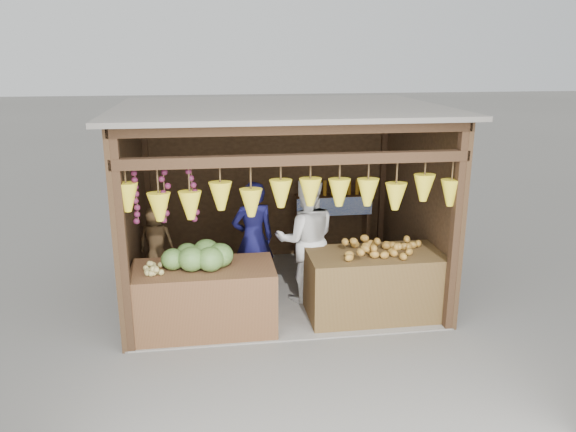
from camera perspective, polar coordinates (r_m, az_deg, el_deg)
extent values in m
plane|color=#514F49|center=(8.24, -0.80, -7.61)|extent=(80.00, 80.00, 0.00)
cube|color=slate|center=(8.23, -0.80, -7.54)|extent=(4.00, 3.00, 0.02)
cube|color=black|center=(9.25, -2.04, 3.56)|extent=(4.00, 0.06, 2.60)
cube|color=black|center=(7.81, -15.55, 0.57)|extent=(0.06, 3.00, 2.60)
cube|color=black|center=(8.29, 13.01, 1.64)|extent=(0.06, 3.00, 2.60)
cube|color=#605B54|center=(7.56, -0.88, 10.93)|extent=(4.30, 3.30, 0.06)
cube|color=black|center=(6.44, -16.52, -2.85)|extent=(0.11, 0.11, 2.60)
cube|color=black|center=(6.99, 16.72, -1.35)|extent=(0.11, 0.11, 2.60)
cube|color=black|center=(9.19, -14.13, 2.99)|extent=(0.11, 0.11, 2.60)
cube|color=black|center=(9.59, 9.62, 3.80)|extent=(0.11, 0.11, 2.60)
cube|color=black|center=(6.21, 0.85, 5.74)|extent=(4.00, 0.12, 0.12)
cube|color=black|center=(6.16, 0.86, 8.86)|extent=(4.00, 0.12, 0.12)
cube|color=#382314|center=(9.28, 4.57, 1.98)|extent=(1.25, 0.30, 0.05)
cube|color=#382314|center=(9.32, 0.98, -1.27)|extent=(0.05, 0.28, 1.05)
cube|color=#382314|center=(9.57, 7.92, -0.96)|extent=(0.05, 0.28, 1.05)
cube|color=blue|center=(9.16, 4.77, 0.95)|extent=(1.25, 0.02, 0.30)
cube|color=#51311B|center=(7.05, -8.51, -8.34)|extent=(1.73, 0.85, 0.84)
cube|color=#4B3419|center=(7.43, 8.71, -6.91)|extent=(1.72, 0.85, 0.87)
cube|color=black|center=(8.25, -12.95, -6.85)|extent=(0.33, 0.33, 0.31)
imported|color=#14144C|center=(7.84, -3.56, -2.39)|extent=(0.67, 0.51, 1.66)
imported|color=white|center=(7.66, 1.85, -2.42)|extent=(0.88, 0.69, 1.76)
imported|color=#4F381F|center=(8.02, -13.24, -2.53)|extent=(0.55, 0.43, 1.00)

